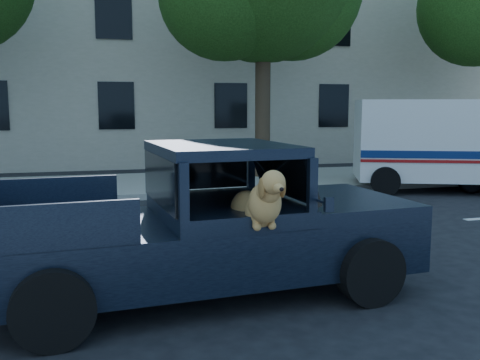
{
  "coord_description": "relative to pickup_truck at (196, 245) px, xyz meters",
  "views": [
    {
      "loc": [
        0.42,
        -5.28,
        2.18
      ],
      "look_at": [
        1.88,
        0.27,
        1.39
      ],
      "focal_mm": 40.0,
      "sensor_mm": 36.0,
      "label": 1
    }
  ],
  "objects": [
    {
      "name": "pickup_truck",
      "position": [
        0.0,
        0.0,
        0.0
      ],
      "size": [
        5.05,
        2.65,
        1.76
      ],
      "rotation": [
        0.0,
        0.0,
        0.08
      ],
      "color": "black",
      "rests_on": "ground"
    },
    {
      "name": "lane_stripes",
      "position": [
        0.55,
        2.75,
        -0.59
      ],
      "size": [
        21.6,
        0.14,
        0.01
      ],
      "primitive_type": null,
      "color": "silver",
      "rests_on": "ground"
    },
    {
      "name": "building_main",
      "position": [
        1.55,
        15.85,
        3.91
      ],
      "size": [
        26.0,
        6.0,
        9.0
      ],
      "primitive_type": "cube",
      "color": "beige",
      "rests_on": "ground"
    },
    {
      "name": "mail_truck",
      "position": [
        7.39,
        6.12,
        0.43
      ],
      "size": [
        4.7,
        3.41,
        2.34
      ],
      "rotation": [
        0.0,
        0.0,
        -0.37
      ],
      "color": "silver",
      "rests_on": "ground"
    },
    {
      "name": "ground",
      "position": [
        -1.45,
        -0.65,
        -0.59
      ],
      "size": [
        120.0,
        120.0,
        0.0
      ],
      "primitive_type": "plane",
      "color": "black",
      "rests_on": "ground"
    },
    {
      "name": "far_sidewalk",
      "position": [
        -1.45,
        8.55,
        -0.52
      ],
      "size": [
        60.0,
        4.0,
        0.15
      ],
      "primitive_type": "cube",
      "color": "gray",
      "rests_on": "ground"
    }
  ]
}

